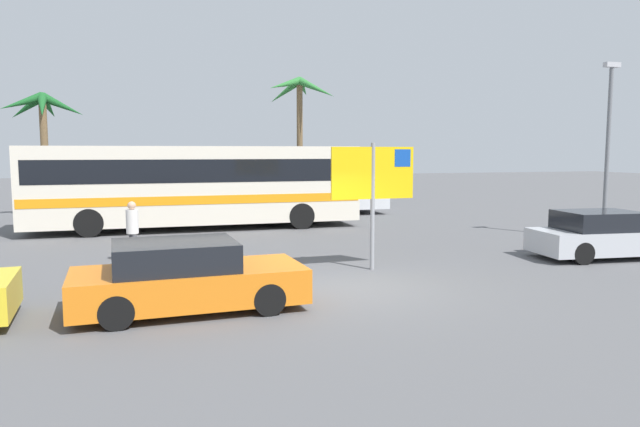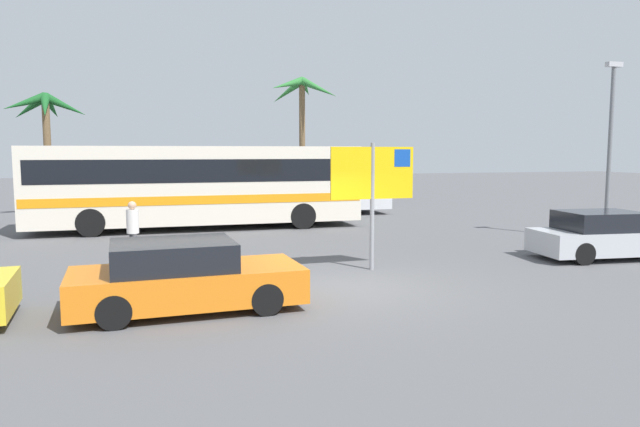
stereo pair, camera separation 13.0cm
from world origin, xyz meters
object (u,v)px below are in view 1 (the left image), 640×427
ferry_sign (375,178)px  car_orange (186,277)px  bus_rear_coach (255,177)px  bus_front_coach (197,183)px  pedestrian_near_sign (132,227)px  car_silver (603,235)px

ferry_sign → car_orange: 5.73m
car_orange → bus_rear_coach: bearing=72.1°
ferry_sign → bus_front_coach: bearing=110.1°
bus_rear_coach → ferry_sign: 13.01m
bus_front_coach → bus_rear_coach: 4.80m
bus_front_coach → pedestrian_near_sign: size_ratio=7.42×
bus_front_coach → car_silver: bus_front_coach is taller
pedestrian_near_sign → bus_front_coach: bearing=46.9°
bus_front_coach → pedestrian_near_sign: bearing=-108.9°
pedestrian_near_sign → car_silver: bearing=-37.2°
bus_front_coach → car_silver: bearing=-42.4°
bus_front_coach → ferry_sign: 9.89m
bus_rear_coach → car_silver: 15.30m
ferry_sign → pedestrian_near_sign: size_ratio=1.92×
bus_front_coach → pedestrian_near_sign: bus_front_coach is taller
ferry_sign → car_orange: bearing=-153.3°
car_silver → pedestrian_near_sign: 13.00m
car_orange → ferry_sign: bearing=25.2°
car_orange → pedestrian_near_sign: (-1.05, 5.16, 0.34)m
ferry_sign → car_silver: (6.79, -0.33, -1.69)m
bus_front_coach → ferry_sign: ferry_sign is taller
car_silver → pedestrian_near_sign: (-12.66, 2.91, 0.35)m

